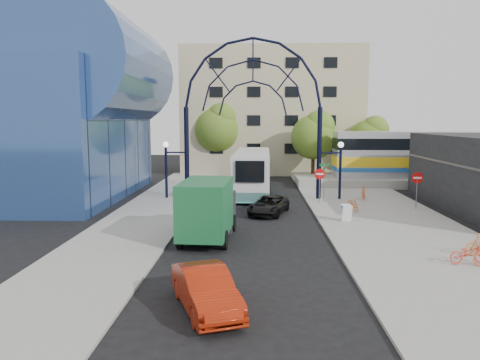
{
  "coord_description": "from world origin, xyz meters",
  "views": [
    {
      "loc": [
        0.27,
        -21.23,
        6.04
      ],
      "look_at": [
        -0.68,
        6.0,
        2.54
      ],
      "focal_mm": 35.0,
      "sensor_mm": 36.0,
      "label": 1
    }
  ],
  "objects_px": {
    "bike_near_a": "(353,204)",
    "train_car": "(473,155)",
    "tree_north_a": "(315,134)",
    "green_truck": "(208,209)",
    "tree_north_b": "(218,127)",
    "red_sedan": "(206,289)",
    "bike_near_b": "(363,192)",
    "city_bus": "(252,171)",
    "bike_far_c": "(469,253)",
    "do_not_enter_sign": "(417,181)",
    "gateway_arch": "(253,86)",
    "sandwich_board": "(347,211)",
    "street_name_sign": "(324,174)",
    "tree_north_c": "(370,137)",
    "stop_sign": "(320,177)",
    "black_suv": "(269,205)"
  },
  "relations": [
    {
      "from": "stop_sign",
      "to": "bike_far_c",
      "type": "height_order",
      "value": "stop_sign"
    },
    {
      "from": "city_bus",
      "to": "sandwich_board",
      "type": "bearing_deg",
      "value": -62.62
    },
    {
      "from": "do_not_enter_sign",
      "to": "tree_north_a",
      "type": "bearing_deg",
      "value": 107.03
    },
    {
      "from": "city_bus",
      "to": "bike_near_a",
      "type": "distance_m",
      "value": 10.55
    },
    {
      "from": "bike_near_a",
      "to": "train_car",
      "type": "bearing_deg",
      "value": 32.9
    },
    {
      "from": "tree_north_a",
      "to": "green_truck",
      "type": "height_order",
      "value": "tree_north_a"
    },
    {
      "from": "stop_sign",
      "to": "bike_near_b",
      "type": "height_order",
      "value": "stop_sign"
    },
    {
      "from": "tree_north_b",
      "to": "red_sedan",
      "type": "distance_m",
      "value": 37.27
    },
    {
      "from": "stop_sign",
      "to": "train_car",
      "type": "height_order",
      "value": "train_car"
    },
    {
      "from": "black_suv",
      "to": "sandwich_board",
      "type": "bearing_deg",
      "value": -12.4
    },
    {
      "from": "gateway_arch",
      "to": "tree_north_a",
      "type": "distance_m",
      "value": 13.98
    },
    {
      "from": "tree_north_c",
      "to": "bike_near_b",
      "type": "bearing_deg",
      "value": -104.94
    },
    {
      "from": "street_name_sign",
      "to": "gateway_arch",
      "type": "bearing_deg",
      "value": 164.93
    },
    {
      "from": "do_not_enter_sign",
      "to": "red_sedan",
      "type": "height_order",
      "value": "do_not_enter_sign"
    },
    {
      "from": "train_car",
      "to": "red_sedan",
      "type": "height_order",
      "value": "train_car"
    },
    {
      "from": "city_bus",
      "to": "bike_far_c",
      "type": "relative_size",
      "value": 7.32
    },
    {
      "from": "green_truck",
      "to": "bike_near_b",
      "type": "xyz_separation_m",
      "value": [
        10.51,
        11.72,
        -0.91
      ]
    },
    {
      "from": "tree_north_a",
      "to": "bike_near_b",
      "type": "xyz_separation_m",
      "value": [
        2.24,
        -12.1,
        -3.97
      ]
    },
    {
      "from": "tree_north_c",
      "to": "city_bus",
      "type": "xyz_separation_m",
      "value": [
        -12.17,
        -10.51,
        -2.47
      ]
    },
    {
      "from": "bike_near_a",
      "to": "street_name_sign",
      "type": "bearing_deg",
      "value": 103.52
    },
    {
      "from": "gateway_arch",
      "to": "tree_north_a",
      "type": "bearing_deg",
      "value": 62.83
    },
    {
      "from": "bike_far_c",
      "to": "do_not_enter_sign",
      "type": "bearing_deg",
      "value": -22.46
    },
    {
      "from": "tree_north_a",
      "to": "bike_near_a",
      "type": "bearing_deg",
      "value": -88.17
    },
    {
      "from": "sandwich_board",
      "to": "city_bus",
      "type": "height_order",
      "value": "city_bus"
    },
    {
      "from": "street_name_sign",
      "to": "train_car",
      "type": "relative_size",
      "value": 0.11
    },
    {
      "from": "bike_far_c",
      "to": "train_car",
      "type": "bearing_deg",
      "value": -37.85
    },
    {
      "from": "gateway_arch",
      "to": "bike_near_a",
      "type": "bearing_deg",
      "value": -34.95
    },
    {
      "from": "tree_north_c",
      "to": "green_truck",
      "type": "xyz_separation_m",
      "value": [
        -14.27,
        -25.82,
        -2.73
      ]
    },
    {
      "from": "stop_sign",
      "to": "tree_north_b",
      "type": "height_order",
      "value": "tree_north_b"
    },
    {
      "from": "train_car",
      "to": "bike_near_b",
      "type": "xyz_separation_m",
      "value": [
        -11.64,
        -8.18,
        -2.27
      ]
    },
    {
      "from": "tree_north_c",
      "to": "red_sedan",
      "type": "distance_m",
      "value": 37.57
    },
    {
      "from": "bike_far_c",
      "to": "stop_sign",
      "type": "bearing_deg",
      "value": 3.43
    },
    {
      "from": "street_name_sign",
      "to": "sandwich_board",
      "type": "relative_size",
      "value": 2.83
    },
    {
      "from": "tree_north_a",
      "to": "gateway_arch",
      "type": "bearing_deg",
      "value": -117.17
    },
    {
      "from": "green_truck",
      "to": "bike_near_a",
      "type": "height_order",
      "value": "green_truck"
    },
    {
      "from": "stop_sign",
      "to": "street_name_sign",
      "type": "height_order",
      "value": "street_name_sign"
    },
    {
      "from": "gateway_arch",
      "to": "bike_near_b",
      "type": "xyz_separation_m",
      "value": [
        8.36,
        -0.18,
        -7.93
      ]
    },
    {
      "from": "red_sedan",
      "to": "gateway_arch",
      "type": "bearing_deg",
      "value": 65.38
    },
    {
      "from": "tree_north_a",
      "to": "street_name_sign",
      "type": "bearing_deg",
      "value": -93.96
    },
    {
      "from": "tree_north_b",
      "to": "gateway_arch",
      "type": "bearing_deg",
      "value": -76.32
    },
    {
      "from": "train_car",
      "to": "street_name_sign",
      "type": "bearing_deg",
      "value": -147.58
    },
    {
      "from": "bike_far_c",
      "to": "red_sedan",
      "type": "bearing_deg",
      "value": 101.58
    },
    {
      "from": "do_not_enter_sign",
      "to": "green_truck",
      "type": "relative_size",
      "value": 0.4
    },
    {
      "from": "bike_near_b",
      "to": "sandwich_board",
      "type": "bearing_deg",
      "value": -102.85
    },
    {
      "from": "tree_north_b",
      "to": "black_suv",
      "type": "height_order",
      "value": "tree_north_b"
    },
    {
      "from": "stop_sign",
      "to": "tree_north_a",
      "type": "height_order",
      "value": "tree_north_a"
    },
    {
      "from": "city_bus",
      "to": "red_sedan",
      "type": "height_order",
      "value": "city_bus"
    },
    {
      "from": "street_name_sign",
      "to": "green_truck",
      "type": "bearing_deg",
      "value": -125.0
    },
    {
      "from": "tree_north_a",
      "to": "city_bus",
      "type": "distance_m",
      "value": 10.88
    },
    {
      "from": "bike_near_a",
      "to": "tree_north_a",
      "type": "bearing_deg",
      "value": 81.27
    }
  ]
}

